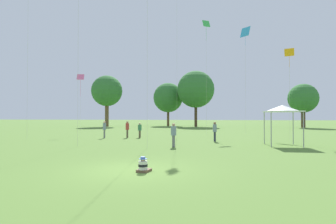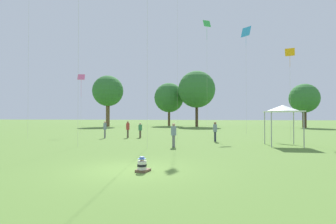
# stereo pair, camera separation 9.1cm
# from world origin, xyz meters

# --- Properties ---
(ground_plane) EXTENTS (300.00, 300.00, 0.00)m
(ground_plane) POSITION_xyz_m (0.00, 0.00, 0.00)
(ground_plane) COLOR #567A33
(seated_toddler) EXTENTS (0.55, 0.63, 0.62)m
(seated_toddler) POSITION_xyz_m (0.58, -0.31, 0.24)
(seated_toddler) COLOR brown
(seated_toddler) RESTS_ON ground
(person_standing_0) EXTENTS (0.41, 0.41, 1.71)m
(person_standing_0) POSITION_xyz_m (-5.53, 15.27, 1.02)
(person_standing_0) COLOR brown
(person_standing_0) RESTS_ON ground
(person_standing_1) EXTENTS (0.39, 0.39, 1.73)m
(person_standing_1) POSITION_xyz_m (-7.66, 14.44, 1.05)
(person_standing_1) COLOR slate
(person_standing_1) RESTS_ON ground
(person_standing_2) EXTENTS (0.47, 0.47, 1.72)m
(person_standing_2) POSITION_xyz_m (3.30, 12.88, 1.03)
(person_standing_2) COLOR #282D42
(person_standing_2) RESTS_ON ground
(person_standing_3) EXTENTS (0.43, 0.43, 1.71)m
(person_standing_3) POSITION_xyz_m (0.42, 8.18, 1.01)
(person_standing_3) COLOR slate
(person_standing_3) RESTS_ON ground
(person_standing_4) EXTENTS (0.53, 0.53, 1.54)m
(person_standing_4) POSITION_xyz_m (-4.32, 15.66, 0.90)
(person_standing_4) COLOR brown
(person_standing_4) RESTS_ON ground
(canopy_tent) EXTENTS (2.51, 2.51, 3.04)m
(canopy_tent) POSITION_xyz_m (8.31, 10.45, 2.75)
(canopy_tent) COLOR white
(canopy_tent) RESTS_ON ground
(kite_0) EXTENTS (0.93, 0.71, 7.22)m
(kite_0) POSITION_xyz_m (-12.36, 18.15, 6.60)
(kite_0) COLOR pink
(kite_0) RESTS_ON ground
(kite_1) EXTENTS (1.23, 1.19, 13.47)m
(kite_1) POSITION_xyz_m (7.07, 23.65, 12.56)
(kite_1) COLOR #339EDB
(kite_1) RESTS_ON ground
(kite_2) EXTENTS (0.93, 0.79, 8.20)m
(kite_2) POSITION_xyz_m (9.86, 14.48, 7.63)
(kite_2) COLOR orange
(kite_2) RESTS_ON ground
(kite_5) EXTENTS (0.99, 0.80, 14.04)m
(kite_5) POSITION_xyz_m (2.27, 21.95, 13.00)
(kite_5) COLOR green
(kite_5) RESTS_ON ground
(distant_tree_0) EXTENTS (5.60, 5.60, 8.53)m
(distant_tree_0) POSITION_xyz_m (20.06, 44.31, 5.68)
(distant_tree_0) COLOR #473323
(distant_tree_0) RESTS_ON ground
(distant_tree_1) EXTENTS (6.62, 6.62, 11.03)m
(distant_tree_1) POSITION_xyz_m (-19.77, 42.76, 7.66)
(distant_tree_1) COLOR brown
(distant_tree_1) RESTS_ON ground
(distant_tree_2) EXTENTS (6.79, 6.79, 9.94)m
(distant_tree_2) POSITION_xyz_m (-7.48, 49.10, 6.52)
(distant_tree_2) COLOR brown
(distant_tree_2) RESTS_ON ground
(distant_tree_3) EXTENTS (7.92, 7.92, 11.97)m
(distant_tree_3) POSITION_xyz_m (-0.85, 45.88, 7.99)
(distant_tree_3) COLOR #473323
(distant_tree_3) RESTS_ON ground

